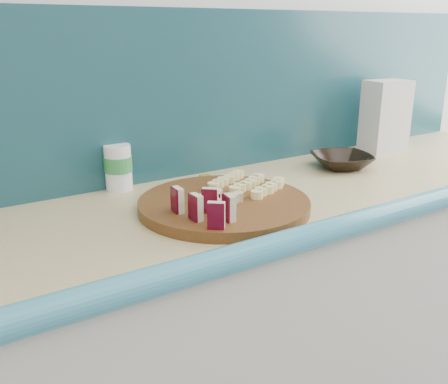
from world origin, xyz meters
The scene contains 10 objects.
kitchen_counter centered at (0.10, 1.50, 0.46)m, with size 2.20×0.63×0.91m.
backsplash centered at (0.10, 1.79, 1.16)m, with size 2.20×0.02×0.50m, color teal.
cutting_board centered at (-0.17, 1.45, 0.92)m, with size 0.44×0.44×0.03m, color #4F2B11.
apple_wedges centered at (-0.28, 1.36, 0.97)m, with size 0.11×0.18×0.06m.
apple_chunks centered at (-0.20, 1.44, 0.95)m, with size 0.07×0.07×0.02m.
banana_slices centered at (-0.06, 1.50, 0.95)m, with size 0.21×0.21×0.02m.
brown_bowl centered at (0.37, 1.58, 0.93)m, with size 0.19×0.19×0.05m, color black.
flour_bag centered at (0.67, 1.66, 1.04)m, with size 0.15×0.11×0.26m, color silver.
canister centered at (-0.33, 1.76, 0.98)m, with size 0.08×0.08×0.13m.
banana_peel centered at (-0.06, 1.66, 0.91)m, with size 0.20×0.17×0.01m.
Camera 1 is at (-0.83, 0.44, 1.35)m, focal length 40.00 mm.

